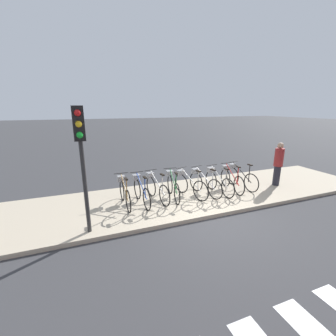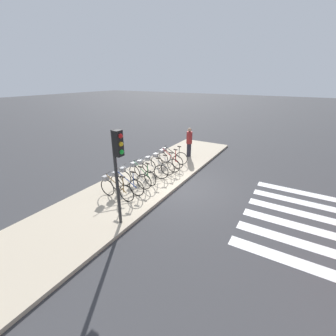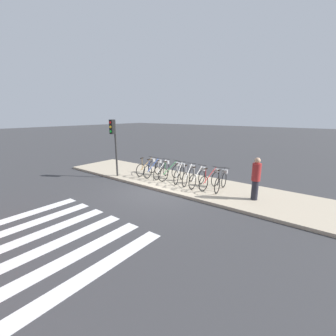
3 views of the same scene
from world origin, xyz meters
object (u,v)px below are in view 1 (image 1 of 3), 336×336
object	(u,v)px
parked_bicycle_5	(203,182)
parked_bicycle_0	(124,192)
parked_bicycle_2	(156,187)
parked_bicycle_7	(231,178)
parked_bicycle_3	(173,185)
parked_bicycle_8	(240,176)
traffic_light	(81,145)
parked_bicycle_1	(141,190)
parked_bicycle_4	(189,184)
parked_bicycle_6	(218,181)
pedestrian	(278,163)

from	to	relation	value
parked_bicycle_5	parked_bicycle_0	bearing A→B (deg)	178.40
parked_bicycle_0	parked_bicycle_2	size ratio (longest dim) A/B	1.01
parked_bicycle_7	parked_bicycle_3	bearing A→B (deg)	178.17
parked_bicycle_8	traffic_light	distance (m)	6.06
parked_bicycle_0	parked_bicycle_1	world-z (taller)	same
parked_bicycle_0	parked_bicycle_4	world-z (taller)	same
parked_bicycle_2	parked_bicycle_5	bearing A→B (deg)	-3.49
parked_bicycle_2	parked_bicycle_4	world-z (taller)	same
parked_bicycle_1	traffic_light	bearing A→B (deg)	-141.03
parked_bicycle_2	parked_bicycle_7	xyz separation A→B (m)	(2.93, -0.09, 0.00)
parked_bicycle_6	parked_bicycle_8	xyz separation A→B (m)	(1.11, 0.16, 0.00)
parked_bicycle_0	traffic_light	distance (m)	2.52
parked_bicycle_0	parked_bicycle_3	distance (m)	1.67
parked_bicycle_0	parked_bicycle_5	size ratio (longest dim) A/B	1.02
parked_bicycle_3	parked_bicycle_6	size ratio (longest dim) A/B	0.99
parked_bicycle_0	parked_bicycle_8	xyz separation A→B (m)	(4.49, 0.03, 0.00)
pedestrian	parked_bicycle_0	bearing A→B (deg)	177.39
parked_bicycle_1	pedestrian	bearing A→B (deg)	-2.39
parked_bicycle_6	parked_bicycle_8	world-z (taller)	same
parked_bicycle_0	parked_bicycle_4	bearing A→B (deg)	-1.29
parked_bicycle_6	parked_bicycle_8	size ratio (longest dim) A/B	1.00
pedestrian	parked_bicycle_4	bearing A→B (deg)	176.61
parked_bicycle_5	traffic_light	xyz separation A→B (m)	(-3.95, -1.31, 1.78)
parked_bicycle_0	traffic_light	xyz separation A→B (m)	(-1.13, -1.39, 1.78)
parked_bicycle_1	parked_bicycle_3	bearing A→B (deg)	2.73
parked_bicycle_4	parked_bicycle_8	size ratio (longest dim) A/B	0.97
parked_bicycle_6	pedestrian	xyz separation A→B (m)	(2.68, -0.14, 0.46)
parked_bicycle_1	parked_bicycle_4	xyz separation A→B (m)	(1.72, -0.01, 0.00)
pedestrian	traffic_light	xyz separation A→B (m)	(-7.19, -1.11, 1.32)
parked_bicycle_5	traffic_light	world-z (taller)	traffic_light
parked_bicycle_1	parked_bicycle_8	size ratio (longest dim) A/B	1.00
parked_bicycle_1	parked_bicycle_3	size ratio (longest dim) A/B	1.01
parked_bicycle_4	parked_bicycle_2	bearing A→B (deg)	176.19
parked_bicycle_3	pedestrian	xyz separation A→B (m)	(4.39, -0.28, 0.46)
parked_bicycle_4	parked_bicycle_8	xyz separation A→B (m)	(2.24, 0.08, 0.00)
parked_bicycle_1	pedestrian	world-z (taller)	pedestrian
parked_bicycle_4	parked_bicycle_5	world-z (taller)	same
parked_bicycle_1	parked_bicycle_5	xyz separation A→B (m)	(2.29, -0.03, 0.00)
parked_bicycle_3	parked_bicycle_6	xyz separation A→B (m)	(1.71, -0.15, 0.00)
parked_bicycle_1	parked_bicycle_4	world-z (taller)	same
parked_bicycle_3	parked_bicycle_5	xyz separation A→B (m)	(1.15, -0.09, 0.00)
parked_bicycle_5	parked_bicycle_1	bearing A→B (deg)	179.16
parked_bicycle_8	pedestrian	size ratio (longest dim) A/B	0.97
parked_bicycle_1	parked_bicycle_7	bearing A→B (deg)	-0.34
parked_bicycle_6	parked_bicycle_0	bearing A→B (deg)	177.68
parked_bicycle_4	pedestrian	size ratio (longest dim) A/B	0.94
parked_bicycle_4	parked_bicycle_6	size ratio (longest dim) A/B	0.96
parked_bicycle_7	parked_bicycle_8	world-z (taller)	same
parked_bicycle_1	parked_bicycle_4	bearing A→B (deg)	-0.18
parked_bicycle_0	parked_bicycle_6	world-z (taller)	same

